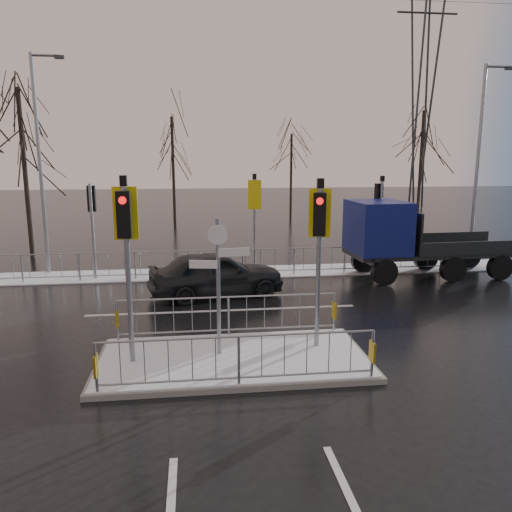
{
  "coord_description": "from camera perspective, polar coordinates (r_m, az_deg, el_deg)",
  "views": [
    {
      "loc": [
        -0.81,
        -10.45,
        4.55
      ],
      "look_at": [
        0.89,
        3.01,
        1.8
      ],
      "focal_mm": 35.0,
      "sensor_mm": 36.0,
      "label": 1
    }
  ],
  "objects": [
    {
      "name": "lane_markings",
      "position": [
        11.12,
        -2.46,
        -12.68
      ],
      "size": [
        8.0,
        11.38,
        0.01
      ],
      "color": "silver",
      "rests_on": "ground"
    },
    {
      "name": "snow_verge",
      "position": [
        19.6,
        -4.64,
        -1.95
      ],
      "size": [
        30.0,
        2.0,
        0.04
      ],
      "primitive_type": "cube",
      "color": "white",
      "rests_on": "ground"
    },
    {
      "name": "traffic_island",
      "position": [
        11.29,
        -2.68,
        -10.18
      ],
      "size": [
        6.0,
        3.04,
        4.15
      ],
      "color": "slate",
      "rests_on": "ground"
    },
    {
      "name": "tree_far_a",
      "position": [
        32.47,
        -9.5,
        11.78
      ],
      "size": [
        3.75,
        3.75,
        7.08
      ],
      "color": "black",
      "rests_on": "ground"
    },
    {
      "name": "pylon_wires",
      "position": [
        44.62,
        17.24,
        19.32
      ],
      "size": [
        70.0,
        2.38,
        19.97
      ],
      "color": "#2D3033",
      "rests_on": "ground"
    },
    {
      "name": "flatbed_truck",
      "position": [
        19.4,
        16.08,
        2.09
      ],
      "size": [
        6.36,
        2.55,
        2.9
      ],
      "color": "black",
      "rests_on": "ground"
    },
    {
      "name": "ground",
      "position": [
        11.43,
        -2.6,
        -12.02
      ],
      "size": [
        120.0,
        120.0,
        0.0
      ],
      "primitive_type": "plane",
      "color": "black",
      "rests_on": "ground"
    },
    {
      "name": "street_lamp_right",
      "position": [
        22.11,
        24.18,
        10.06
      ],
      "size": [
        1.25,
        0.18,
        8.0
      ],
      "color": "gray",
      "rests_on": "ground"
    },
    {
      "name": "tree_far_c",
      "position": [
        34.77,
        18.42,
        11.86
      ],
      "size": [
        4.0,
        4.0,
        7.55
      ],
      "color": "black",
      "rests_on": "ground"
    },
    {
      "name": "tree_far_b",
      "position": [
        35.12,
        4.05,
        10.82
      ],
      "size": [
        3.25,
        3.25,
        6.14
      ],
      "color": "black",
      "rests_on": "ground"
    },
    {
      "name": "far_kerb_fixtures",
      "position": [
        18.91,
        -3.73,
        0.67
      ],
      "size": [
        18.0,
        0.65,
        3.83
      ],
      "color": "gray",
      "rests_on": "ground"
    },
    {
      "name": "car_far_lane",
      "position": [
        16.38,
        -4.58,
        -2.01
      ],
      "size": [
        4.66,
        2.63,
        1.49
      ],
      "primitive_type": "imported",
      "rotation": [
        0.0,
        0.0,
        1.78
      ],
      "color": "black",
      "rests_on": "ground"
    },
    {
      "name": "street_lamp_left",
      "position": [
        20.73,
        -23.34,
        10.38
      ],
      "size": [
        1.25,
        0.18,
        8.2
      ],
      "color": "gray",
      "rests_on": "ground"
    },
    {
      "name": "tree_near_b",
      "position": [
        24.06,
        -25.16,
        11.82
      ],
      "size": [
        4.0,
        4.0,
        7.55
      ],
      "color": "black",
      "rests_on": "ground"
    }
  ]
}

